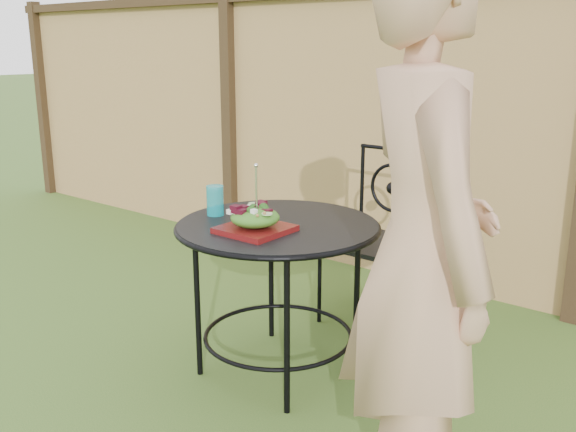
# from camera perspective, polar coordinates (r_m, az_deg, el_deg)

# --- Properties ---
(ground) EXTENTS (60.00, 60.00, 0.00)m
(ground) POSITION_cam_1_polar(r_m,az_deg,el_deg) (2.97, -15.68, -15.87)
(ground) COLOR #284B18
(ground) RESTS_ON ground
(fence) EXTENTS (8.00, 0.12, 1.90)m
(fence) POSITION_cam_1_polar(r_m,az_deg,el_deg) (4.24, 8.12, 7.42)
(fence) COLOR tan
(fence) RESTS_ON ground
(patio_table) EXTENTS (0.92, 0.92, 0.72)m
(patio_table) POSITION_cam_1_polar(r_m,az_deg,el_deg) (2.91, -0.91, -3.27)
(patio_table) COLOR black
(patio_table) RESTS_ON ground
(patio_chair) EXTENTS (0.46, 0.46, 0.95)m
(patio_chair) POSITION_cam_1_polar(r_m,az_deg,el_deg) (3.56, 7.91, -1.35)
(patio_chair) COLOR black
(patio_chair) RESTS_ON ground
(diner) EXTENTS (0.78, 0.77, 1.81)m
(diner) POSITION_cam_1_polar(r_m,az_deg,el_deg) (1.89, 11.84, -3.59)
(diner) COLOR tan
(diner) RESTS_ON ground
(salad_plate) EXTENTS (0.27, 0.27, 0.02)m
(salad_plate) POSITION_cam_1_polar(r_m,az_deg,el_deg) (2.74, -2.93, -1.18)
(salad_plate) COLOR #470C0A
(salad_plate) RESTS_ON patio_table
(salad) EXTENTS (0.21, 0.21, 0.08)m
(salad) POSITION_cam_1_polar(r_m,az_deg,el_deg) (2.72, -2.95, -0.13)
(salad) COLOR #235614
(salad) RESTS_ON salad_plate
(fork) EXTENTS (0.01, 0.01, 0.18)m
(fork) POSITION_cam_1_polar(r_m,az_deg,el_deg) (2.68, -2.83, 2.52)
(fork) COLOR silver
(fork) RESTS_ON salad
(drinking_glass) EXTENTS (0.08, 0.08, 0.14)m
(drinking_glass) POSITION_cam_1_polar(r_m,az_deg,el_deg) (3.01, -6.50, 1.38)
(drinking_glass) COLOR #0D94A0
(drinking_glass) RESTS_ON patio_table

